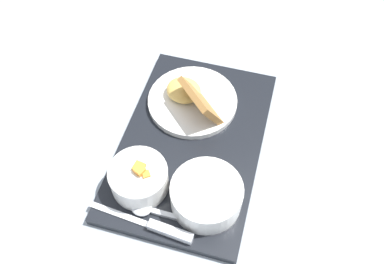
# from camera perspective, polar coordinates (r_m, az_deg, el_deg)

# --- Properties ---
(ground_plane) EXTENTS (4.00, 4.00, 0.00)m
(ground_plane) POSITION_cam_1_polar(r_m,az_deg,el_deg) (0.86, -0.00, -1.83)
(ground_plane) COLOR #99A3AD
(serving_tray) EXTENTS (0.46, 0.30, 0.02)m
(serving_tray) POSITION_cam_1_polar(r_m,az_deg,el_deg) (0.86, -0.00, -1.49)
(serving_tray) COLOR black
(serving_tray) RESTS_ON ground_plane
(bowl_salad) EXTENTS (0.11, 0.11, 0.07)m
(bowl_salad) POSITION_cam_1_polar(r_m,az_deg,el_deg) (0.77, -7.45, -6.33)
(bowl_salad) COLOR white
(bowl_salad) RESTS_ON serving_tray
(bowl_soup) EXTENTS (0.13, 0.13, 0.06)m
(bowl_soup) POSITION_cam_1_polar(r_m,az_deg,el_deg) (0.75, 2.04, -8.73)
(bowl_soup) COLOR white
(bowl_soup) RESTS_ON serving_tray
(plate_main) EXTENTS (0.20, 0.20, 0.09)m
(plate_main) POSITION_cam_1_polar(r_m,az_deg,el_deg) (0.89, 0.03, 4.66)
(plate_main) COLOR white
(plate_main) RESTS_ON serving_tray
(knife) EXTENTS (0.04, 0.21, 0.02)m
(knife) POSITION_cam_1_polar(r_m,az_deg,el_deg) (0.75, -4.16, -13.42)
(knife) COLOR silver
(knife) RESTS_ON serving_tray
(spoon) EXTENTS (0.04, 0.16, 0.01)m
(spoon) POSITION_cam_1_polar(r_m,az_deg,el_deg) (0.77, -5.26, -11.01)
(spoon) COLOR silver
(spoon) RESTS_ON serving_tray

